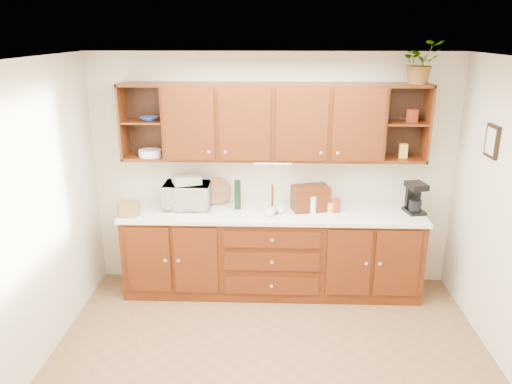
# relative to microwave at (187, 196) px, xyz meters

# --- Properties ---
(floor) EXTENTS (4.00, 4.00, 0.00)m
(floor) POSITION_rel_microwave_xyz_m (0.93, -1.55, -1.08)
(floor) COLOR brown
(floor) RESTS_ON ground
(ceiling) EXTENTS (4.00, 4.00, 0.00)m
(ceiling) POSITION_rel_microwave_xyz_m (0.93, -1.55, 1.52)
(ceiling) COLOR white
(ceiling) RESTS_ON back_wall
(back_wall) EXTENTS (4.00, 0.00, 4.00)m
(back_wall) POSITION_rel_microwave_xyz_m (0.93, 0.20, 0.22)
(back_wall) COLOR beige
(back_wall) RESTS_ON floor
(left_wall) EXTENTS (0.00, 3.50, 3.50)m
(left_wall) POSITION_rel_microwave_xyz_m (-1.07, -1.55, 0.22)
(left_wall) COLOR beige
(left_wall) RESTS_ON floor
(base_cabinets) EXTENTS (3.20, 0.60, 0.90)m
(base_cabinets) POSITION_rel_microwave_xyz_m (0.93, -0.10, -0.63)
(base_cabinets) COLOR #381806
(base_cabinets) RESTS_ON floor
(countertop) EXTENTS (3.24, 0.64, 0.04)m
(countertop) POSITION_rel_microwave_xyz_m (0.93, -0.11, -0.16)
(countertop) COLOR white
(countertop) RESTS_ON base_cabinets
(upper_cabinets) EXTENTS (3.20, 0.33, 0.80)m
(upper_cabinets) POSITION_rel_microwave_xyz_m (0.94, 0.04, 0.81)
(upper_cabinets) COLOR #381806
(upper_cabinets) RESTS_ON back_wall
(undercabinet_light) EXTENTS (0.40, 0.05, 0.02)m
(undercabinet_light) POSITION_rel_microwave_xyz_m (0.93, -0.02, 0.39)
(undercabinet_light) COLOR white
(undercabinet_light) RESTS_ON upper_cabinets
(framed_picture) EXTENTS (0.03, 0.24, 0.30)m
(framed_picture) POSITION_rel_microwave_xyz_m (2.91, -0.65, 0.77)
(framed_picture) COLOR black
(framed_picture) RESTS_ON right_wall
(wicker_basket) EXTENTS (0.29, 0.29, 0.13)m
(wicker_basket) POSITION_rel_microwave_xyz_m (-0.59, -0.24, -0.07)
(wicker_basket) COLOR olive
(wicker_basket) RESTS_ON countertop
(microwave) EXTENTS (0.50, 0.34, 0.28)m
(microwave) POSITION_rel_microwave_xyz_m (0.00, 0.00, 0.00)
(microwave) COLOR #EEE3CE
(microwave) RESTS_ON countertop
(towel_stack) EXTENTS (0.35, 0.31, 0.09)m
(towel_stack) POSITION_rel_microwave_xyz_m (0.00, 0.00, 0.18)
(towel_stack) COLOR #EBE76E
(towel_stack) RESTS_ON microwave
(wine_bottle) EXTENTS (0.08, 0.08, 0.32)m
(wine_bottle) POSITION_rel_microwave_xyz_m (0.55, -0.02, 0.02)
(wine_bottle) COLOR black
(wine_bottle) RESTS_ON countertop
(woven_tray) EXTENTS (0.32, 0.16, 0.31)m
(woven_tray) POSITION_rel_microwave_xyz_m (0.32, 0.14, -0.13)
(woven_tray) COLOR olive
(woven_tray) RESTS_ON countertop
(bread_box) EXTENTS (0.43, 0.32, 0.27)m
(bread_box) POSITION_rel_microwave_xyz_m (1.34, -0.02, -0.00)
(bread_box) COLOR #381806
(bread_box) RESTS_ON countertop
(mug_tree) EXTENTS (0.28, 0.28, 0.32)m
(mug_tree) POSITION_rel_microwave_xyz_m (0.93, -0.14, -0.09)
(mug_tree) COLOR #381806
(mug_tree) RESTS_ON countertop
(canister_red) EXTENTS (0.12, 0.12, 0.13)m
(canister_red) POSITION_rel_microwave_xyz_m (1.61, -0.07, -0.07)
(canister_red) COLOR maroon
(canister_red) RESTS_ON countertop
(canister_white) EXTENTS (0.10, 0.10, 0.19)m
(canister_white) POSITION_rel_microwave_xyz_m (1.36, -0.11, -0.04)
(canister_white) COLOR white
(canister_white) RESTS_ON countertop
(canister_yellow) EXTENTS (0.09, 0.09, 0.10)m
(canister_yellow) POSITION_rel_microwave_xyz_m (1.56, -0.07, -0.09)
(canister_yellow) COLOR gold
(canister_yellow) RESTS_ON countertop
(coffee_maker) EXTENTS (0.22, 0.26, 0.33)m
(coffee_maker) POSITION_rel_microwave_xyz_m (2.45, -0.05, 0.02)
(coffee_maker) COLOR black
(coffee_maker) RESTS_ON countertop
(bowl_stack) EXTENTS (0.23, 0.23, 0.04)m
(bowl_stack) POSITION_rel_microwave_xyz_m (-0.37, 0.01, 0.84)
(bowl_stack) COLOR navy
(bowl_stack) RESTS_ON upper_cabinets
(plate_stack) EXTENTS (0.31, 0.31, 0.07)m
(plate_stack) POSITION_rel_microwave_xyz_m (-0.38, 0.00, 0.48)
(plate_stack) COLOR white
(plate_stack) RESTS_ON upper_cabinets
(pantry_box_yellow) EXTENTS (0.09, 0.07, 0.15)m
(pantry_box_yellow) POSITION_rel_microwave_xyz_m (2.30, 0.02, 0.52)
(pantry_box_yellow) COLOR gold
(pantry_box_yellow) RESTS_ON upper_cabinets
(pantry_box_red) EXTENTS (0.11, 0.11, 0.13)m
(pantry_box_red) POSITION_rel_microwave_xyz_m (2.36, 0.02, 0.89)
(pantry_box_red) COLOR maroon
(pantry_box_red) RESTS_ON upper_cabinets
(potted_plant) EXTENTS (0.46, 0.42, 0.43)m
(potted_plant) POSITION_rel_microwave_xyz_m (2.38, -0.04, 1.42)
(potted_plant) COLOR #999999
(potted_plant) RESTS_ON upper_cabinets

